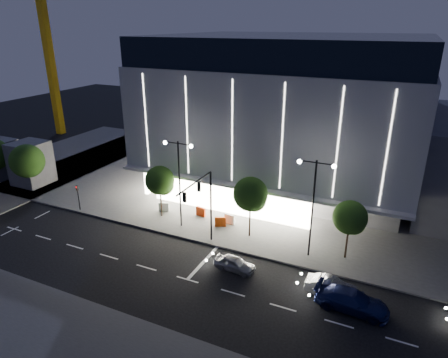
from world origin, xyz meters
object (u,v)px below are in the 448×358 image
tree_left (160,182)px  street_lamp_west (179,172)px  street_lamp_east (314,195)px  car_lead (234,264)px  barrier_a (201,212)px  barrier_d (230,219)px  tree_right (350,219)px  tower_crane (48,14)px  traffic_mast (203,198)px  barrier_b (164,207)px  car_second (332,287)px  car_third (352,301)px  ped_signal_far (78,195)px  tree_mid (251,196)px  barrier_c (220,222)px

tree_left → street_lamp_west: bearing=-18.9°
street_lamp_east → car_lead: (-5.11, -4.65, -5.35)m
barrier_a → barrier_d: size_ratio=1.00×
car_lead → street_lamp_east: bearing=-44.6°
tree_left → tree_right: size_ratio=1.04×
street_lamp_east → tower_crane: 57.35m
traffic_mast → barrier_b: 9.80m
car_second → barrier_a: 16.73m
car_lead → car_second: car_second is taller
street_lamp_west → car_lead: street_lamp_west is taller
barrier_d → car_lead: bearing=-57.4°
tree_right → car_third: (1.47, -6.63, -3.13)m
street_lamp_east → car_second: size_ratio=2.29×
traffic_mast → barrier_d: size_ratio=6.43×
tower_crane → car_lead: (45.81, -26.65, -19.90)m
street_lamp_west → ped_signal_far: street_lamp_west is taller
car_lead → car_second: size_ratio=0.91×
barrier_b → tower_crane: bearing=126.4°
tree_right → car_second: tree_right is taller
traffic_mast → car_third: 14.46m
street_lamp_west → barrier_b: size_ratio=8.18×
tree_mid → barrier_a: tree_mid is taller
tree_right → traffic_mast: bearing=-163.0°
street_lamp_west → tower_crane: bearing=149.9°
car_lead → barrier_a: 10.28m
street_lamp_west → car_third: bearing=-17.8°
tree_right → barrier_a: size_ratio=5.01×
ped_signal_far → barrier_a: 13.51m
barrier_c → barrier_d: same height
ped_signal_far → barrier_a: size_ratio=2.73×
tower_crane → barrier_b: size_ratio=29.09×
street_lamp_east → tower_crane: tower_crane is taller
tree_mid → car_third: 12.90m
car_second → barrier_a: car_second is taller
traffic_mast → tree_right: size_ratio=1.28×
traffic_mast → street_lamp_west: (-4.00, 2.66, 0.93)m
barrier_b → car_second: bearing=-42.3°
car_lead → barrier_d: size_ratio=3.24×
street_lamp_west → barrier_d: 7.24m
car_second → barrier_c: bearing=64.5°
street_lamp_west → street_lamp_east: (13.00, 0.00, 0.00)m
street_lamp_west → tower_crane: 46.19m
barrier_a → barrier_c: 3.12m
barrier_b → street_lamp_west: bearing=-54.5°
tree_right → car_second: (-0.18, -5.50, -3.24)m
barrier_c → barrier_d: (0.60, 0.97, 0.00)m
street_lamp_west → tree_left: 3.69m
street_lamp_east → tree_mid: (-5.97, 1.02, -1.62)m
barrier_d → tower_crane: bearing=160.8°
tree_mid → barrier_c: size_ratio=5.59×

